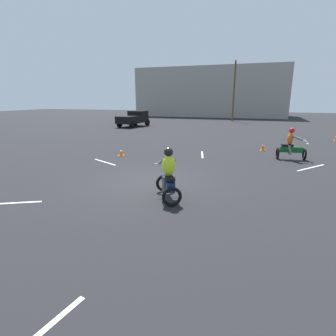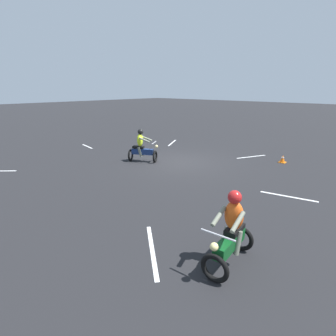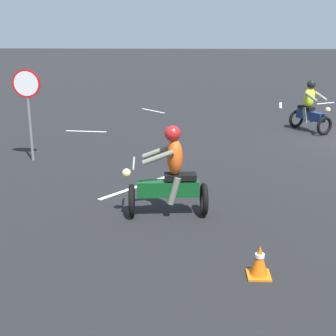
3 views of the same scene
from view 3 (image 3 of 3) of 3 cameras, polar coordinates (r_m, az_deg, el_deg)
name	(u,v)px [view 3 (image 3 of 3)]	position (r m, az deg, el deg)	size (l,w,h in m)	color
motorcycle_rider_foreground	(310,109)	(15.91, 16.95, 6.90)	(1.20, 1.52, 1.66)	black
motorcycle_rider_background	(170,177)	(8.27, 0.24, -1.15)	(1.54, 0.77, 1.66)	black
stop_sign	(27,96)	(12.14, -16.77, 8.36)	(0.70, 0.08, 2.30)	slate
traffic_cone_near_left	(259,261)	(6.60, 11.08, -11.11)	(0.32, 0.32, 0.46)	orange
lane_stripe_e	(86,131)	(15.55, -9.96, 4.44)	(0.10, 1.36, 0.01)	silver
lane_stripe_ne	(137,186)	(10.03, -3.78, -2.26)	(0.10, 2.13, 0.01)	silver
lane_stripe_s	(281,105)	(21.09, 13.57, 7.46)	(0.10, 1.55, 0.01)	silver
lane_stripe_se	(153,111)	(19.13, -1.82, 6.99)	(0.10, 1.41, 0.01)	silver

